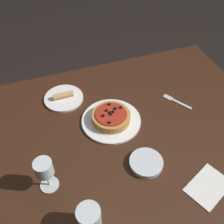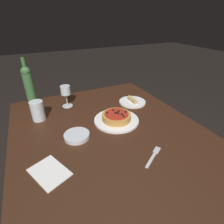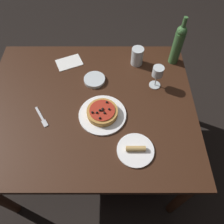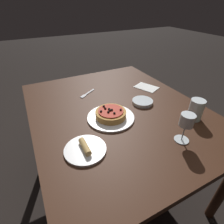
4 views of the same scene
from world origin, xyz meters
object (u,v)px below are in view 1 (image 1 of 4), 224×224
at_px(wine_glass, 44,170).
at_px(side_bowl, 146,163).
at_px(dining_table, 134,140).
at_px(pizza, 111,117).
at_px(dinner_plate, 111,121).
at_px(fork, 175,101).
at_px(side_plate, 64,98).
at_px(water_cup, 89,220).

relative_size(wine_glass, side_bowl, 1.13).
xyz_separation_m(dining_table, pizza, (-0.09, 0.09, 0.11)).
height_order(dinner_plate, fork, dinner_plate).
distance_m(wine_glass, side_plate, 0.50).
xyz_separation_m(dinner_plate, fork, (0.36, 0.02, -0.00)).
bearing_deg(dinner_plate, dining_table, -44.55).
bearing_deg(fork, side_plate, 36.29).
relative_size(dinner_plate, side_plate, 1.41).
height_order(dining_table, fork, fork).
xyz_separation_m(wine_glass, side_plate, (0.16, 0.47, -0.11)).
relative_size(pizza, side_bowl, 1.29).
bearing_deg(dining_table, side_bowl, -98.77).
distance_m(pizza, wine_glass, 0.42).
distance_m(dinner_plate, side_bowl, 0.28).
relative_size(dinner_plate, wine_glass, 1.79).
height_order(dinner_plate, pizza, pizza).
bearing_deg(side_bowl, dining_table, 81.23).
relative_size(water_cup, fork, 0.87).
relative_size(pizza, side_plate, 0.90).
distance_m(water_cup, fork, 0.76).
distance_m(water_cup, side_bowl, 0.34).
height_order(side_bowl, fork, side_bowl).
bearing_deg(side_plate, fork, -20.95).
xyz_separation_m(dining_table, side_plate, (-0.27, 0.32, 0.09)).
bearing_deg(side_bowl, fork, 44.53).
height_order(dining_table, side_bowl, side_bowl).
height_order(wine_glass, fork, wine_glass).
relative_size(dinner_plate, fork, 1.96).
bearing_deg(dinner_plate, fork, 3.38).
relative_size(wine_glass, water_cup, 1.25).
xyz_separation_m(dinner_plate, water_cup, (-0.23, -0.44, 0.06)).
bearing_deg(side_bowl, dinner_plate, 102.21).
relative_size(side_bowl, fork, 0.97).
relative_size(dining_table, water_cup, 10.34).
bearing_deg(wine_glass, water_cup, -62.39).
distance_m(wine_glass, fork, 0.76).
bearing_deg(side_bowl, pizza, 102.19).
height_order(water_cup, side_plate, water_cup).
xyz_separation_m(dining_table, side_bowl, (-0.03, -0.19, 0.09)).
bearing_deg(water_cup, fork, 38.16).
bearing_deg(dining_table, dinner_plate, 135.45).
bearing_deg(pizza, water_cup, -117.52).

